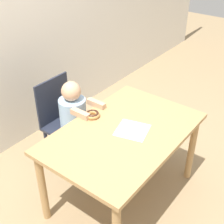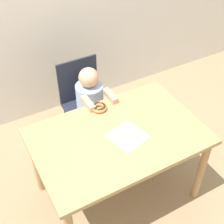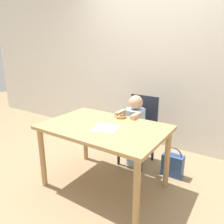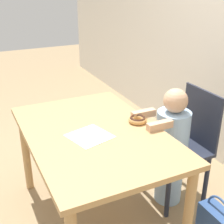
% 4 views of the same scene
% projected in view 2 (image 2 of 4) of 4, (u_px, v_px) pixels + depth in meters
% --- Properties ---
extents(ground_plane, '(12.00, 12.00, 0.00)m').
position_uv_depth(ground_plane, '(117.00, 191.00, 2.78)').
color(ground_plane, '#997F5B').
extents(wall_back, '(8.00, 0.05, 2.50)m').
position_uv_depth(wall_back, '(44.00, 0.00, 2.87)').
color(wall_back, silver).
rests_on(wall_back, ground_plane).
extents(dining_table, '(1.27, 0.84, 0.72)m').
position_uv_depth(dining_table, '(118.00, 143.00, 2.37)').
color(dining_table, tan).
rests_on(dining_table, ground_plane).
extents(chair, '(0.39, 0.42, 0.89)m').
position_uv_depth(chair, '(85.00, 105.00, 2.97)').
color(chair, '#232838').
rests_on(chair, ground_plane).
extents(child_figure, '(0.26, 0.41, 0.93)m').
position_uv_depth(child_figure, '(91.00, 111.00, 2.89)').
color(child_figure, '#99BCE0').
rests_on(child_figure, ground_plane).
extents(donut, '(0.13, 0.13, 0.04)m').
position_uv_depth(donut, '(99.00, 107.00, 2.51)').
color(donut, tan).
rests_on(donut, dining_table).
extents(napkin, '(0.29, 0.29, 0.00)m').
position_uv_depth(napkin, '(128.00, 136.00, 2.30)').
color(napkin, white).
rests_on(napkin, dining_table).
extents(handbag, '(0.25, 0.13, 0.37)m').
position_uv_depth(handbag, '(135.00, 118.00, 3.30)').
color(handbag, '#2D4C84').
rests_on(handbag, ground_plane).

